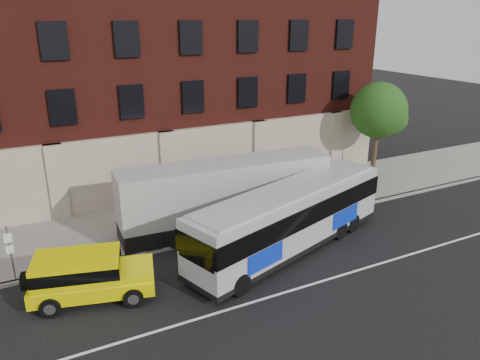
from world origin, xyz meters
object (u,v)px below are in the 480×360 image
shipping_container (226,197)px  street_tree (379,113)px  sign_pole (10,251)px  yellow_suv (86,274)px  city_bus (290,216)px

shipping_container → street_tree: bearing=12.4°
sign_pole → street_tree: 22.49m
yellow_suv → shipping_container: size_ratio=0.46×
city_bus → street_tree: bearing=29.7°
sign_pole → city_bus: (11.51, -2.68, 0.24)m
city_bus → shipping_container: bearing=116.3°
yellow_suv → sign_pole: bearing=134.4°
street_tree → city_bus: street_tree is taller
city_bus → shipping_container: 3.72m
city_bus → shipping_container: size_ratio=1.06×
sign_pole → yellow_suv: bearing=-45.6°
city_bus → yellow_suv: bearing=179.0°
yellow_suv → shipping_container: bearing=23.3°
sign_pole → yellow_suv: sign_pole is taller
sign_pole → shipping_container: 9.89m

